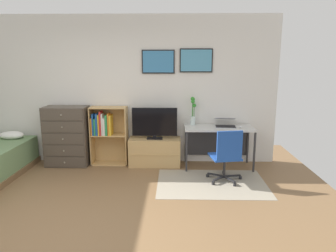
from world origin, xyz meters
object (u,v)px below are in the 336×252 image
at_px(desk, 218,134).
at_px(laptop, 225,123).
at_px(tv_stand, 155,152).
at_px(bookshelf, 106,131).
at_px(dresser, 67,136).
at_px(computer_mouse, 240,127).
at_px(television, 155,123).
at_px(bamboo_vase, 193,111).
at_px(office_chair, 227,155).

relative_size(desk, laptop, 2.90).
bearing_deg(tv_stand, desk, -0.24).
relative_size(bookshelf, laptop, 2.55).
bearing_deg(dresser, laptop, 0.25).
relative_size(bookshelf, computer_mouse, 10.31).
relative_size(tv_stand, computer_mouse, 8.96).
relative_size(bookshelf, television, 1.32).
bearing_deg(bamboo_vase, computer_mouse, -15.31).
bearing_deg(laptop, desk, -175.05).
height_order(bookshelf, computer_mouse, bookshelf).
xyz_separation_m(dresser, bookshelf, (0.70, 0.06, 0.09)).
xyz_separation_m(bookshelf, television, (0.90, -0.07, 0.15)).
height_order(desk, computer_mouse, computer_mouse).
height_order(dresser, bookshelf, dresser).
xyz_separation_m(office_chair, bamboo_vase, (-0.49, 0.91, 0.54)).
bearing_deg(dresser, office_chair, -15.97).
bearing_deg(laptop, office_chair, -92.61).
xyz_separation_m(bookshelf, computer_mouse, (2.41, -0.17, 0.12)).
height_order(office_chair, laptop, laptop).
relative_size(dresser, computer_mouse, 10.44).
xyz_separation_m(dresser, laptop, (2.87, 0.01, 0.26)).
height_order(bookshelf, office_chair, bookshelf).
height_order(desk, bamboo_vase, bamboo_vase).
xyz_separation_m(dresser, computer_mouse, (3.11, -0.11, 0.21)).
bearing_deg(dresser, tv_stand, 0.54).
bearing_deg(bamboo_vase, desk, -13.47).
height_order(bookshelf, television, same).
xyz_separation_m(tv_stand, desk, (1.15, -0.00, 0.35)).
xyz_separation_m(bookshelf, tv_stand, (0.90, -0.05, -0.38)).
distance_m(tv_stand, office_chair, 1.44).
bearing_deg(tv_stand, bookshelf, 176.83).
xyz_separation_m(laptop, bamboo_vase, (-0.58, 0.11, 0.20)).
height_order(television, laptop, television).
distance_m(bookshelf, bamboo_vase, 1.63).
height_order(desk, office_chair, office_chair).
bearing_deg(dresser, television, -0.26).
xyz_separation_m(television, bamboo_vase, (0.69, 0.13, 0.21)).
bearing_deg(bamboo_vase, laptop, -10.52).
xyz_separation_m(desk, computer_mouse, (0.36, -0.12, 0.16)).
xyz_separation_m(dresser, office_chair, (2.78, -0.80, -0.09)).
height_order(bookshelf, laptop, bookshelf).
relative_size(computer_mouse, bamboo_vase, 0.20).
distance_m(office_chair, bamboo_vase, 1.17).
relative_size(desk, bamboo_vase, 2.37).
height_order(desk, laptop, laptop).
bearing_deg(television, tv_stand, 90.00).
height_order(television, desk, television).
height_order(computer_mouse, bamboo_vase, bamboo_vase).
distance_m(tv_stand, computer_mouse, 1.60).
height_order(dresser, bamboo_vase, bamboo_vase).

